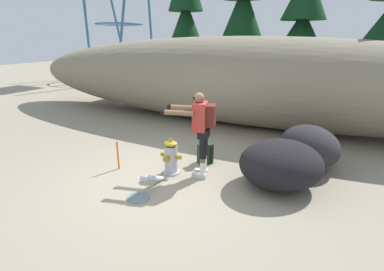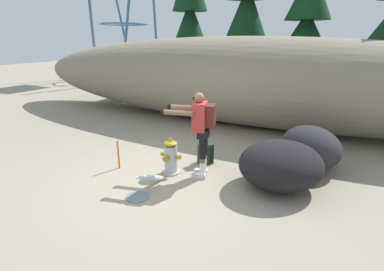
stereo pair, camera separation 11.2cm
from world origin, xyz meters
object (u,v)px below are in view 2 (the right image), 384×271
Objects in this scene: boulder_large at (310,147)px; boulder_mid at (281,165)px; fire_hydrant at (171,158)px; utility_worker at (200,125)px; survey_stake at (118,155)px; spare_backpack at (205,154)px.

boulder_large is 0.90× the size of boulder_mid.
fire_hydrant is 0.44× the size of utility_worker.
boulder_mid is (1.47, 0.30, -0.62)m from utility_worker.
boulder_mid is (2.03, 0.46, 0.09)m from fire_hydrant.
utility_worker reaches higher than survey_stake.
utility_worker is 3.50× the size of spare_backpack.
utility_worker is at bearing 15.83° from fire_hydrant.
utility_worker is 1.62m from boulder_mid.
survey_stake is at bearing -165.80° from boulder_mid.
spare_backpack is (-0.16, 0.59, -0.83)m from utility_worker.
fire_hydrant is 1.11m from survey_stake.
boulder_large is at bearing -156.31° from utility_worker.
spare_backpack is 1.66m from boulder_mid.
boulder_mid reaches higher than spare_backpack.
fire_hydrant is at bearing 96.70° from spare_backpack.
fire_hydrant is 0.48× the size of boulder_mid.
utility_worker is 2.74× the size of survey_stake.
survey_stake reaches higher than spare_backpack.
spare_backpack is at bearing 61.96° from fire_hydrant.
utility_worker reaches higher than boulder_large.
spare_backpack is at bearing -90.48° from utility_worker.
boulder_mid is at bearing 12.87° from fire_hydrant.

